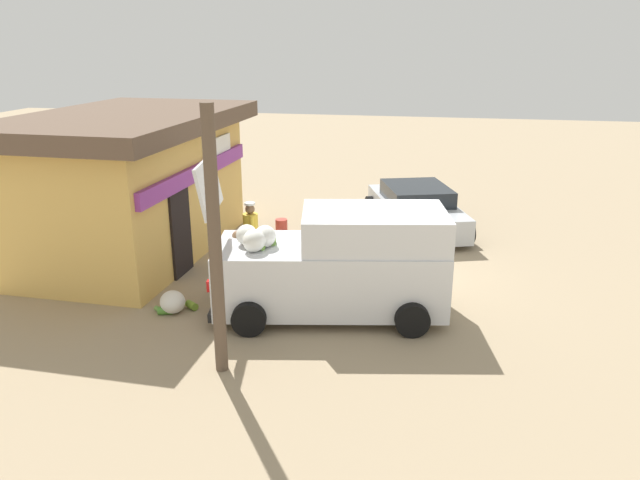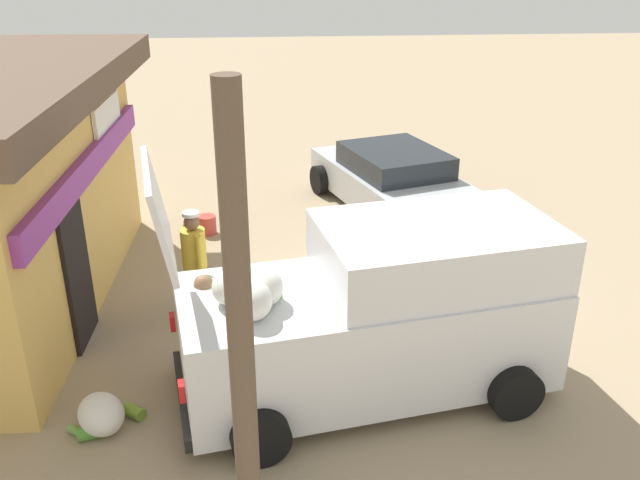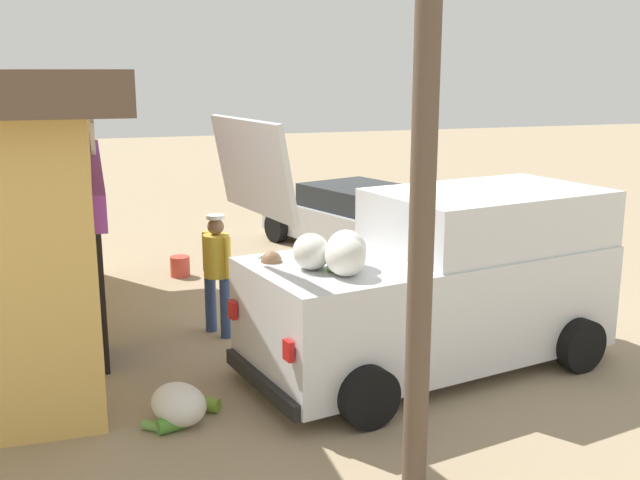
{
  "view_description": "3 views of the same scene",
  "coord_description": "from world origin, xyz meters",
  "px_view_note": "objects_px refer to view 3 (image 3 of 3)",
  "views": [
    {
      "loc": [
        -12.09,
        -1.21,
        5.04
      ],
      "look_at": [
        0.18,
        1.18,
        0.84
      ],
      "focal_mm": 33.66,
      "sensor_mm": 36.0,
      "label": 1
    },
    {
      "loc": [
        -8.39,
        1.72,
        4.99
      ],
      "look_at": [
        -0.03,
        1.04,
        1.24
      ],
      "focal_mm": 38.13,
      "sensor_mm": 36.0,
      "label": 2
    },
    {
      "loc": [
        -9.07,
        4.45,
        3.43
      ],
      "look_at": [
        1.3,
        0.99,
        0.91
      ],
      "focal_mm": 41.75,
      "sensor_mm": 36.0,
      "label": 3
    }
  ],
  "objects_px": {
    "parked_sedan": "(359,219)",
    "vendor_standing": "(217,267)",
    "unloaded_banana_pile": "(179,406)",
    "paint_bucket": "(180,266)",
    "delivery_van": "(442,282)",
    "customer_bending": "(265,296)"
  },
  "relations": [
    {
      "from": "parked_sedan",
      "to": "vendor_standing",
      "type": "bearing_deg",
      "value": 137.99
    },
    {
      "from": "unloaded_banana_pile",
      "to": "paint_bucket",
      "type": "bearing_deg",
      "value": -8.13
    },
    {
      "from": "vendor_standing",
      "to": "unloaded_banana_pile",
      "type": "distance_m",
      "value": 2.66
    },
    {
      "from": "delivery_van",
      "to": "vendor_standing",
      "type": "relative_size",
      "value": 2.91
    },
    {
      "from": "parked_sedan",
      "to": "paint_bucket",
      "type": "height_order",
      "value": "parked_sedan"
    },
    {
      "from": "vendor_standing",
      "to": "unloaded_banana_pile",
      "type": "height_order",
      "value": "vendor_standing"
    },
    {
      "from": "delivery_van",
      "to": "vendor_standing",
      "type": "xyz_separation_m",
      "value": [
        1.83,
        2.3,
        -0.1
      ]
    },
    {
      "from": "delivery_van",
      "to": "customer_bending",
      "type": "xyz_separation_m",
      "value": [
        0.42,
        2.01,
        -0.1
      ]
    },
    {
      "from": "vendor_standing",
      "to": "paint_bucket",
      "type": "xyz_separation_m",
      "value": [
        3.0,
        0.08,
        -0.75
      ]
    },
    {
      "from": "delivery_van",
      "to": "parked_sedan",
      "type": "xyz_separation_m",
      "value": [
        5.75,
        -1.23,
        -0.42
      ]
    },
    {
      "from": "paint_bucket",
      "to": "customer_bending",
      "type": "bearing_deg",
      "value": -175.21
    },
    {
      "from": "unloaded_banana_pile",
      "to": "paint_bucket",
      "type": "relative_size",
      "value": 2.45
    },
    {
      "from": "delivery_van",
      "to": "paint_bucket",
      "type": "xyz_separation_m",
      "value": [
        4.83,
        2.38,
        -0.84
      ]
    },
    {
      "from": "parked_sedan",
      "to": "vendor_standing",
      "type": "distance_m",
      "value": 5.28
    },
    {
      "from": "delivery_van",
      "to": "parked_sedan",
      "type": "distance_m",
      "value": 5.89
    },
    {
      "from": "paint_bucket",
      "to": "unloaded_banana_pile",
      "type": "bearing_deg",
      "value": 171.87
    },
    {
      "from": "paint_bucket",
      "to": "parked_sedan",
      "type": "bearing_deg",
      "value": -75.78
    },
    {
      "from": "unloaded_banana_pile",
      "to": "vendor_standing",
      "type": "bearing_deg",
      "value": -19.6
    },
    {
      "from": "parked_sedan",
      "to": "customer_bending",
      "type": "xyz_separation_m",
      "value": [
        -5.33,
        3.24,
        0.32
      ]
    },
    {
      "from": "delivery_van",
      "to": "paint_bucket",
      "type": "distance_m",
      "value": 5.45
    },
    {
      "from": "parked_sedan",
      "to": "paint_bucket",
      "type": "distance_m",
      "value": 3.75
    },
    {
      "from": "parked_sedan",
      "to": "unloaded_banana_pile",
      "type": "distance_m",
      "value": 7.71
    }
  ]
}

